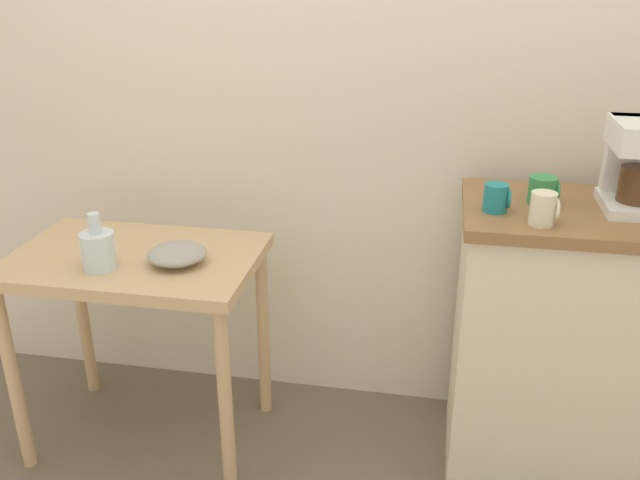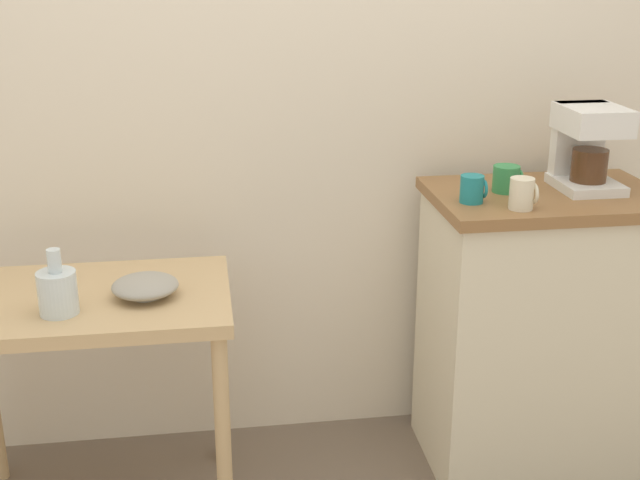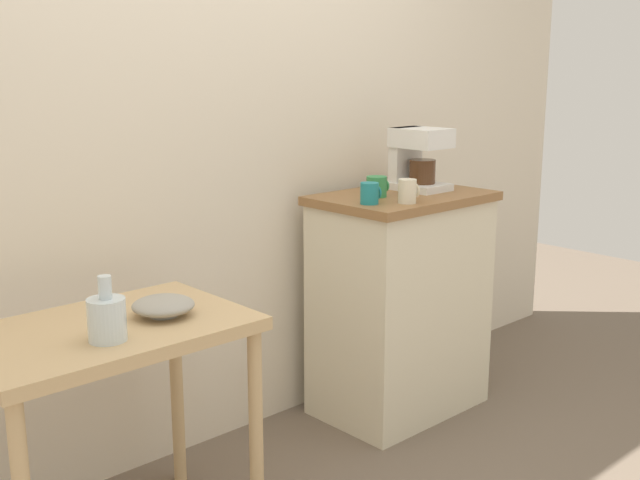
% 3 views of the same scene
% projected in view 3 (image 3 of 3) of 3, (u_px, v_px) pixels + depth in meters
% --- Properties ---
extents(ground_plane, '(8.00, 8.00, 0.00)m').
position_uv_depth(ground_plane, '(274.00, 472.00, 2.84)').
color(ground_plane, '#6B5B4C').
extents(back_wall, '(4.40, 0.10, 2.80)m').
position_uv_depth(back_wall, '(218.00, 80.00, 2.90)').
color(back_wall, beige).
rests_on(back_wall, ground_plane).
extents(wooden_table, '(0.80, 0.53, 0.72)m').
position_uv_depth(wooden_table, '(109.00, 360.00, 2.26)').
color(wooden_table, tan).
rests_on(wooden_table, ground_plane).
extents(kitchen_counter, '(0.71, 0.49, 0.94)m').
position_uv_depth(kitchen_counter, '(400.00, 303.00, 3.29)').
color(kitchen_counter, beige).
rests_on(kitchen_counter, ground_plane).
extents(bowl_stoneware, '(0.19, 0.19, 0.06)m').
position_uv_depth(bowl_stoneware, '(163.00, 306.00, 2.31)').
color(bowl_stoneware, '#9E998C').
rests_on(bowl_stoneware, wooden_table).
extents(glass_carafe_vase, '(0.10, 0.10, 0.18)m').
position_uv_depth(glass_carafe_vase, '(107.00, 318.00, 2.10)').
color(glass_carafe_vase, silver).
rests_on(glass_carafe_vase, wooden_table).
extents(coffee_maker, '(0.18, 0.22, 0.26)m').
position_uv_depth(coffee_maker, '(417.00, 156.00, 3.26)').
color(coffee_maker, white).
rests_on(coffee_maker, kitchen_counter).
extents(mug_dark_teal, '(0.08, 0.07, 0.08)m').
position_uv_depth(mug_dark_teal, '(369.00, 193.00, 2.95)').
color(mug_dark_teal, teal).
rests_on(mug_dark_teal, kitchen_counter).
extents(mug_tall_green, '(0.09, 0.08, 0.08)m').
position_uv_depth(mug_tall_green, '(377.00, 187.00, 3.11)').
color(mug_tall_green, '#338C4C').
rests_on(mug_tall_green, kitchen_counter).
extents(mug_small_cream, '(0.08, 0.07, 0.09)m').
position_uv_depth(mug_small_cream, '(408.00, 191.00, 2.97)').
color(mug_small_cream, beige).
rests_on(mug_small_cream, kitchen_counter).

